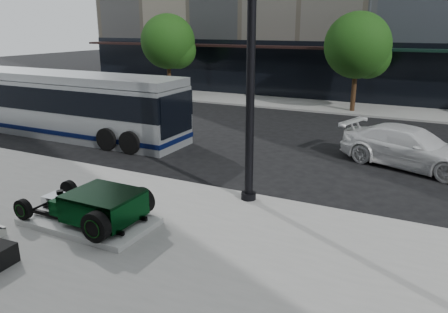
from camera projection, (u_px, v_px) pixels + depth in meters
The scene contains 8 objects.
ground at pixel (251, 173), 15.48m from camera, with size 120.00×120.00×0.00m, color black.
sidewalk_far at pixel (339, 107), 27.44m from camera, with size 70.00×4.00×0.12m, color gray.
street_trees at pixel (360, 48), 25.08m from camera, with size 29.80×3.80×5.70m.
display_plinth at pixel (89, 221), 11.30m from camera, with size 3.40×1.80×0.15m, color silver.
hot_rod at pixel (98, 205), 11.01m from camera, with size 3.22×2.00×0.81m.
lamppost at pixel (251, 72), 11.84m from camera, with size 0.44×0.44×8.01m.
transit_bus at pixel (68, 104), 20.47m from camera, with size 12.12×2.88×2.92m.
white_sedan at pixel (410, 147), 16.04m from camera, with size 2.06×5.07×1.47m, color white.
Camera 1 is at (5.69, -13.52, 5.07)m, focal length 35.00 mm.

